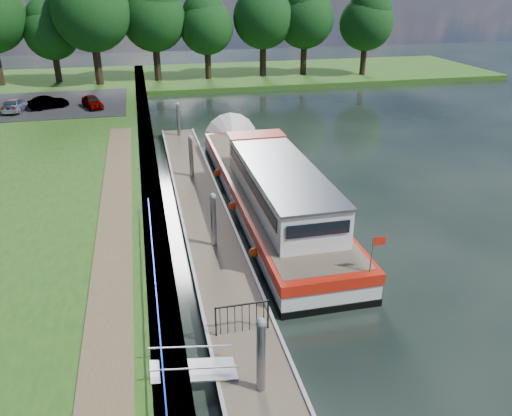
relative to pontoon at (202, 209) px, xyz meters
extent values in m
plane|color=black|center=(0.00, -13.00, -0.18)|extent=(160.00, 160.00, 0.00)
cube|color=#473D2D|center=(-2.55, 2.00, 0.20)|extent=(1.10, 90.00, 0.78)
cube|color=#254E16|center=(12.00, 39.00, 0.12)|extent=(60.00, 18.00, 0.60)
cube|color=brown|center=(-4.40, -5.00, 0.62)|extent=(1.60, 40.00, 0.05)
cube|color=black|center=(-11.00, 25.00, 0.62)|extent=(14.00, 12.00, 0.06)
cube|color=#0C2DBF|center=(-2.75, -10.00, 1.29)|extent=(0.04, 18.00, 0.04)
cube|color=#0C2DBF|center=(-2.75, -10.00, 0.94)|extent=(0.03, 18.00, 0.03)
cylinder|color=#0C2DBF|center=(-2.75, -13.00, 0.95)|extent=(0.04, 0.04, 0.72)
cylinder|color=#0C2DBF|center=(-2.75, -11.00, 0.95)|extent=(0.04, 0.04, 0.72)
cylinder|color=#0C2DBF|center=(-2.75, -9.00, 0.95)|extent=(0.04, 0.04, 0.72)
cylinder|color=#0C2DBF|center=(-2.75, -7.00, 0.95)|extent=(0.04, 0.04, 0.72)
cylinder|color=#0C2DBF|center=(-2.75, -5.00, 0.95)|extent=(0.04, 0.04, 0.72)
cylinder|color=#0C2DBF|center=(-2.75, -3.00, 0.95)|extent=(0.04, 0.04, 0.72)
cylinder|color=#0C2DBF|center=(-2.75, -1.00, 0.95)|extent=(0.04, 0.04, 0.72)
cube|color=brown|center=(0.00, 0.00, 0.10)|extent=(2.50, 30.00, 0.24)
cube|color=#9EA0A3|center=(0.00, -12.00, -0.13)|extent=(2.30, 5.00, 0.30)
cube|color=#9EA0A3|center=(0.00, -4.00, -0.13)|extent=(2.30, 5.00, 0.30)
cube|color=#9EA0A3|center=(0.00, 4.00, -0.13)|extent=(2.30, 5.00, 0.30)
cube|color=#9EA0A3|center=(0.00, 12.00, -0.13)|extent=(2.30, 5.00, 0.30)
cube|color=#9EA0A3|center=(1.19, 0.00, 0.25)|extent=(0.12, 30.00, 0.06)
cube|color=#9EA0A3|center=(-1.19, 0.00, 0.25)|extent=(0.12, 30.00, 0.06)
cylinder|color=gray|center=(0.00, -13.50, 0.92)|extent=(0.26, 0.26, 3.40)
sphere|color=gray|center=(0.00, -13.50, 2.62)|extent=(0.30, 0.30, 0.30)
cylinder|color=gray|center=(0.00, -4.50, 0.92)|extent=(0.26, 0.26, 3.40)
sphere|color=gray|center=(0.00, -4.50, 2.62)|extent=(0.30, 0.30, 0.30)
cylinder|color=gray|center=(0.00, 4.50, 0.92)|extent=(0.26, 0.26, 3.40)
sphere|color=gray|center=(0.00, 4.50, 2.62)|extent=(0.30, 0.30, 0.30)
cylinder|color=gray|center=(0.00, 13.50, 0.92)|extent=(0.26, 0.26, 3.40)
sphere|color=gray|center=(0.00, 13.50, 2.62)|extent=(0.30, 0.30, 0.30)
cube|color=#A5A8AD|center=(-1.85, -12.50, 0.42)|extent=(2.58, 1.00, 0.43)
cube|color=#A5A8AD|center=(-1.85, -12.98, 0.92)|extent=(2.58, 0.04, 0.41)
cube|color=#A5A8AD|center=(-1.85, -12.02, 0.92)|extent=(2.58, 0.04, 0.41)
cube|color=black|center=(-0.90, -10.80, 0.80)|extent=(0.05, 0.05, 1.15)
cube|color=black|center=(0.90, -10.80, 0.80)|extent=(0.05, 0.05, 1.15)
cube|color=black|center=(0.00, -10.80, 1.34)|extent=(1.85, 0.05, 0.05)
cube|color=black|center=(-0.75, -10.80, 0.80)|extent=(0.02, 0.02, 1.10)
cube|color=black|center=(-0.50, -10.80, 0.80)|extent=(0.02, 0.02, 1.10)
cube|color=black|center=(-0.25, -10.80, 0.80)|extent=(0.02, 0.02, 1.10)
cube|color=black|center=(0.00, -10.80, 0.80)|extent=(0.02, 0.02, 1.10)
cube|color=black|center=(0.25, -10.80, 0.80)|extent=(0.02, 0.02, 1.10)
cube|color=black|center=(0.50, -10.80, 0.80)|extent=(0.02, 0.02, 1.10)
cube|color=black|center=(0.75, -10.80, 0.80)|extent=(0.02, 0.02, 1.10)
cube|color=black|center=(3.60, -0.01, -0.16)|extent=(4.00, 20.00, 0.55)
cube|color=silver|center=(3.60, -0.01, 0.44)|extent=(3.96, 19.90, 0.65)
cube|color=red|center=(3.60, -0.01, 1.00)|extent=(4.04, 20.00, 0.48)
cube|color=brown|center=(3.60, -0.01, 1.24)|extent=(3.68, 19.20, 0.04)
cone|color=silver|center=(3.60, 10.39, 0.37)|extent=(4.00, 1.50, 4.00)
cube|color=silver|center=(3.60, -2.51, 2.12)|extent=(3.00, 11.00, 1.75)
cube|color=gray|center=(3.60, -2.51, 3.04)|extent=(3.10, 11.20, 0.10)
cube|color=black|center=(2.08, -2.51, 2.37)|extent=(0.04, 10.00, 0.55)
cube|color=black|center=(5.12, -2.51, 2.37)|extent=(0.04, 10.00, 0.55)
cube|color=black|center=(3.60, 3.04, 2.37)|extent=(2.60, 0.04, 0.55)
cube|color=black|center=(3.60, -8.06, 2.37)|extent=(2.60, 0.04, 0.55)
cube|color=red|center=(3.60, 2.69, 3.12)|extent=(3.20, 1.60, 0.06)
cylinder|color=gray|center=(5.10, -9.71, 1.97)|extent=(0.05, 0.05, 1.50)
cube|color=red|center=(5.35, -9.71, 2.52)|extent=(0.50, 0.02, 0.35)
sphere|color=red|center=(1.48, -6.01, 0.47)|extent=(0.44, 0.44, 0.44)
sphere|color=red|center=(1.48, -1.01, 0.47)|extent=(0.44, 0.44, 0.44)
sphere|color=red|center=(1.48, 3.99, 0.47)|extent=(0.44, 0.44, 0.44)
imported|color=#594C47|center=(2.40, -7.14, 2.12)|extent=(0.43, 0.64, 1.72)
cylinder|color=#332316|center=(-11.50, 36.87, 1.97)|extent=(0.70, 0.70, 3.10)
sphere|color=black|center=(-11.50, 36.87, 5.92)|extent=(5.85, 5.85, 5.85)
sphere|color=black|center=(-11.67, 37.04, 7.39)|extent=(4.65, 4.65, 4.65)
cylinder|color=#332316|center=(-6.89, 34.36, 2.56)|extent=(0.84, 0.84, 4.29)
sphere|color=black|center=(-6.89, 34.36, 8.04)|extent=(8.10, 8.10, 8.10)
cylinder|color=#332316|center=(-0.41, 36.36, 2.33)|extent=(0.79, 0.79, 3.83)
sphere|color=black|center=(-0.41, 36.36, 7.23)|extent=(7.24, 7.24, 7.24)
sphere|color=black|center=(-0.22, 36.13, 9.04)|extent=(5.75, 5.75, 5.75)
cylinder|color=#332316|center=(5.49, 36.09, 2.05)|extent=(0.72, 0.72, 3.26)
sphere|color=black|center=(5.49, 36.09, 6.21)|extent=(6.16, 6.16, 6.16)
sphere|color=black|center=(5.30, 36.34, 7.75)|extent=(4.89, 4.89, 4.89)
cylinder|color=#332316|center=(12.25, 36.38, 2.30)|extent=(0.78, 0.78, 3.77)
sphere|color=black|center=(12.25, 36.38, 7.12)|extent=(7.13, 7.13, 7.13)
sphere|color=black|center=(12.38, 36.62, 8.91)|extent=(5.66, 5.66, 5.66)
cylinder|color=#332316|center=(17.42, 36.40, 2.24)|extent=(0.77, 0.77, 3.65)
sphere|color=black|center=(17.42, 36.40, 6.90)|extent=(6.89, 6.89, 6.89)
sphere|color=black|center=(17.07, 36.41, 8.63)|extent=(5.47, 5.47, 5.47)
cylinder|color=#332316|center=(24.52, 34.52, 2.12)|extent=(0.74, 0.74, 3.41)
sphere|color=black|center=(24.52, 34.52, 6.47)|extent=(6.43, 6.43, 6.43)
sphere|color=black|center=(24.75, 34.30, 8.08)|extent=(5.11, 5.11, 5.11)
imported|color=#999999|center=(-6.92, 22.51, 1.20)|extent=(2.30, 3.49, 1.10)
imported|color=#999999|center=(-10.74, 23.18, 1.20)|extent=(3.51, 2.42, 1.10)
imported|color=#999999|center=(-13.44, 22.77, 1.21)|extent=(1.98, 4.00, 1.12)
camera|label=1|loc=(-2.64, -24.29, 11.18)|focal=35.00mm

